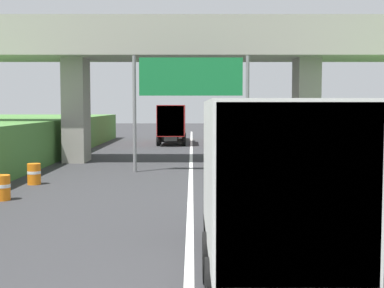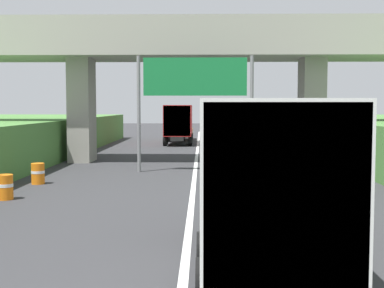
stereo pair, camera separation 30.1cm
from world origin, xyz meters
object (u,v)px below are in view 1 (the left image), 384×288
object	(u,v)px
truck_black	(265,177)
construction_barrel_3	(36,174)
truck_red	(174,122)
construction_barrel_2	(4,187)
car_orange	(178,131)
overhead_highway_sign	(192,85)

from	to	relation	value
truck_black	construction_barrel_3	world-z (taller)	truck_black
truck_red	construction_barrel_2	world-z (taller)	truck_red
construction_barrel_2	truck_red	bearing A→B (deg)	79.86
car_orange	construction_barrel_3	xyz separation A→B (m)	(-5.18, -30.16, -0.40)
truck_red	car_orange	bearing A→B (deg)	88.08
car_orange	construction_barrel_2	bearing A→B (deg)	-98.68
truck_black	overhead_highway_sign	bearing A→B (deg)	95.26
truck_black	car_orange	size ratio (longest dim) A/B	1.78
overhead_highway_sign	construction_barrel_3	distance (m)	8.85
car_orange	construction_barrel_2	world-z (taller)	car_orange
overhead_highway_sign	truck_red	xyz separation A→B (m)	(-1.71, 19.79, -2.45)
car_orange	construction_barrel_3	world-z (taller)	car_orange
truck_red	car_orange	distance (m)	6.20
truck_black	truck_red	size ratio (longest dim) A/B	1.00
overhead_highway_sign	construction_barrel_3	bearing A→B (deg)	-147.51
car_orange	construction_barrel_2	size ratio (longest dim) A/B	4.56
truck_red	construction_barrel_3	world-z (taller)	truck_red
car_orange	truck_red	bearing A→B (deg)	-91.92
truck_red	construction_barrel_3	xyz separation A→B (m)	(-4.98, -24.05, -1.47)
overhead_highway_sign	truck_red	distance (m)	20.01
construction_barrel_2	overhead_highway_sign	bearing A→B (deg)	50.17
car_orange	construction_barrel_3	distance (m)	30.60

